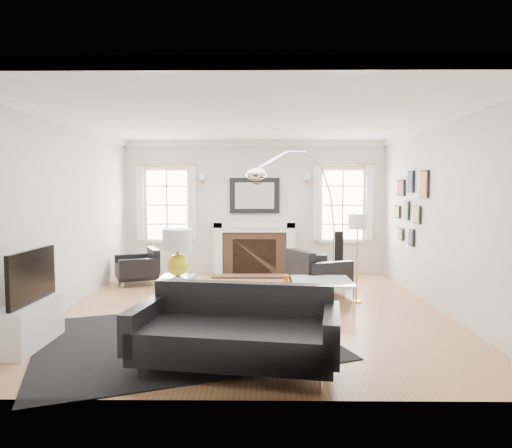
{
  "coord_description": "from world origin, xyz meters",
  "views": [
    {
      "loc": [
        0.13,
        -6.66,
        1.72
      ],
      "look_at": [
        0.06,
        0.3,
        1.24
      ],
      "focal_mm": 32.0,
      "sensor_mm": 36.0,
      "label": 1
    }
  ],
  "objects_px": {
    "armchair_left": "(139,268)",
    "gourd_lamp": "(178,249)",
    "coffee_table": "(322,282)",
    "arc_floor_lamp": "(298,212)",
    "armchair_right": "(315,273)",
    "sofa": "(236,332)",
    "fireplace": "(255,249)"
  },
  "relations": [
    {
      "from": "armchair_left",
      "to": "gourd_lamp",
      "type": "xyz_separation_m",
      "value": [
        1.09,
        -1.97,
        0.6
      ]
    },
    {
      "from": "coffee_table",
      "to": "gourd_lamp",
      "type": "bearing_deg",
      "value": -171.26
    },
    {
      "from": "armchair_left",
      "to": "arc_floor_lamp",
      "type": "relative_size",
      "value": 0.4
    },
    {
      "from": "armchair_left",
      "to": "arc_floor_lamp",
      "type": "bearing_deg",
      "value": -6.55
    },
    {
      "from": "armchair_right",
      "to": "sofa",
      "type": "bearing_deg",
      "value": -109.35
    },
    {
      "from": "arc_floor_lamp",
      "to": "sofa",
      "type": "bearing_deg",
      "value": -103.6
    },
    {
      "from": "armchair_left",
      "to": "armchair_right",
      "type": "height_order",
      "value": "armchair_right"
    },
    {
      "from": "sofa",
      "to": "gourd_lamp",
      "type": "distance_m",
      "value": 2.38
    },
    {
      "from": "fireplace",
      "to": "armchair_left",
      "type": "xyz_separation_m",
      "value": [
        -2.15,
        -1.0,
        -0.24
      ]
    },
    {
      "from": "arc_floor_lamp",
      "to": "armchair_right",
      "type": "bearing_deg",
      "value": -56.51
    },
    {
      "from": "coffee_table",
      "to": "gourd_lamp",
      "type": "distance_m",
      "value": 2.21
    },
    {
      "from": "armchair_right",
      "to": "armchair_left",
      "type": "bearing_deg",
      "value": 167.01
    },
    {
      "from": "sofa",
      "to": "gourd_lamp",
      "type": "bearing_deg",
      "value": 114.43
    },
    {
      "from": "armchair_left",
      "to": "arc_floor_lamp",
      "type": "height_order",
      "value": "arc_floor_lamp"
    },
    {
      "from": "fireplace",
      "to": "arc_floor_lamp",
      "type": "height_order",
      "value": "arc_floor_lamp"
    },
    {
      "from": "fireplace",
      "to": "sofa",
      "type": "distance_m",
      "value": 5.08
    },
    {
      "from": "sofa",
      "to": "armchair_right",
      "type": "bearing_deg",
      "value": 70.65
    },
    {
      "from": "gourd_lamp",
      "to": "sofa",
      "type": "bearing_deg",
      "value": -65.57
    },
    {
      "from": "armchair_right",
      "to": "arc_floor_lamp",
      "type": "relative_size",
      "value": 0.46
    },
    {
      "from": "armchair_right",
      "to": "arc_floor_lamp",
      "type": "height_order",
      "value": "arc_floor_lamp"
    },
    {
      "from": "armchair_left",
      "to": "arc_floor_lamp",
      "type": "xyz_separation_m",
      "value": [
        2.95,
        -0.34,
        1.07
      ]
    },
    {
      "from": "armchair_right",
      "to": "gourd_lamp",
      "type": "bearing_deg",
      "value": -150.0
    },
    {
      "from": "armchair_left",
      "to": "gourd_lamp",
      "type": "distance_m",
      "value": 2.33
    },
    {
      "from": "sofa",
      "to": "armchair_right",
      "type": "relative_size",
      "value": 1.81
    },
    {
      "from": "fireplace",
      "to": "gourd_lamp",
      "type": "relative_size",
      "value": 2.52
    },
    {
      "from": "fireplace",
      "to": "coffee_table",
      "type": "distance_m",
      "value": 2.85
    },
    {
      "from": "sofa",
      "to": "coffee_table",
      "type": "height_order",
      "value": "sofa"
    },
    {
      "from": "sofa",
      "to": "coffee_table",
      "type": "xyz_separation_m",
      "value": [
        1.16,
        2.43,
        0.01
      ]
    },
    {
      "from": "armchair_left",
      "to": "coffee_table",
      "type": "distance_m",
      "value": 3.6
    },
    {
      "from": "armchair_right",
      "to": "arc_floor_lamp",
      "type": "distance_m",
      "value": 1.14
    },
    {
      "from": "sofa",
      "to": "fireplace",
      "type": "bearing_deg",
      "value": 88.8
    },
    {
      "from": "sofa",
      "to": "arc_floor_lamp",
      "type": "height_order",
      "value": "arc_floor_lamp"
    }
  ]
}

